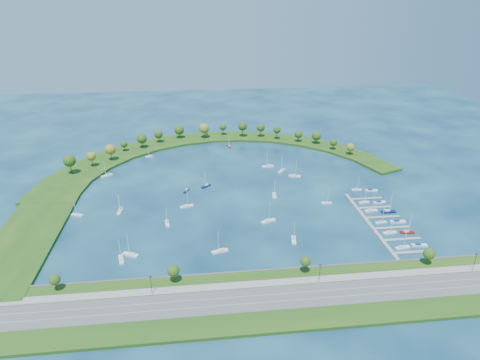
{
  "coord_description": "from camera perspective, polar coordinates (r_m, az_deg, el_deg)",
  "views": [
    {
      "loc": [
        -26.66,
        -272.88,
        129.19
      ],
      "look_at": [
        5.0,
        5.0,
        4.0
      ],
      "focal_mm": 30.94,
      "sensor_mm": 36.0,
      "label": 1
    }
  ],
  "objects": [
    {
      "name": "docked_boat_0",
      "position": [
        250.27,
        21.5,
        -8.61
      ],
      "size": [
        8.85,
        3.69,
        12.61
      ],
      "rotation": [
        0.0,
        0.0,
        0.15
      ],
      "color": "white",
      "rests_on": "ground"
    },
    {
      "name": "moored_boat_12",
      "position": [
        291.47,
        4.77,
        -2.08
      ],
      "size": [
        3.53,
        8.78,
        12.55
      ],
      "rotation": [
        0.0,
        0.0,
        1.43
      ],
      "color": "white",
      "rests_on": "ground"
    },
    {
      "name": "breakwater_trees",
      "position": [
        380.03,
        -5.33,
        5.85
      ],
      "size": [
        238.95,
        92.63,
        15.53
      ],
      "color": "#382314",
      "rests_on": "breakwater"
    },
    {
      "name": "docked_boat_11",
      "position": [
        312.8,
        17.63,
        -1.36
      ],
      "size": [
        9.06,
        3.54,
        1.8
      ],
      "rotation": [
        0.0,
        0.0,
        -0.12
      ],
      "color": "white",
      "rests_on": "ground"
    },
    {
      "name": "docked_boat_6",
      "position": [
        283.79,
        17.63,
        -3.99
      ],
      "size": [
        8.76,
        3.26,
        12.59
      ],
      "rotation": [
        0.0,
        0.0,
        0.1
      ],
      "color": "white",
      "rests_on": "ground"
    },
    {
      "name": "dock_system",
      "position": [
        272.09,
        18.8,
        -5.57
      ],
      "size": [
        24.28,
        82.0,
        1.6
      ],
      "color": "gray",
      "rests_on": "ground"
    },
    {
      "name": "moored_boat_13",
      "position": [
        285.17,
        -21.52,
        -4.46
      ],
      "size": [
        8.25,
        4.88,
        11.72
      ],
      "rotation": [
        0.0,
        0.0,
        2.78
      ],
      "color": "white",
      "rests_on": "ground"
    },
    {
      "name": "moored_boat_4",
      "position": [
        370.14,
        -12.4,
        3.24
      ],
      "size": [
        6.55,
        2.13,
        9.5
      ],
      "rotation": [
        0.0,
        0.0,
        3.19
      ],
      "color": "white",
      "rests_on": "ground"
    },
    {
      "name": "moored_boat_1",
      "position": [
        232.55,
        -16.06,
        -10.45
      ],
      "size": [
        4.22,
        8.78,
        12.44
      ],
      "rotation": [
        0.0,
        0.0,
        1.8
      ],
      "color": "white",
      "rests_on": "ground"
    },
    {
      "name": "moored_boat_3",
      "position": [
        332.76,
        5.77,
        1.32
      ],
      "size": [
        7.57,
        8.63,
        13.25
      ],
      "rotation": [
        0.0,
        0.0,
        4.04
      ],
      "color": "white",
      "rests_on": "ground"
    },
    {
      "name": "docked_boat_3",
      "position": [
        266.46,
        22.06,
        -6.63
      ],
      "size": [
        8.31,
        3.31,
        11.87
      ],
      "rotation": [
        0.0,
        0.0,
        -0.13
      ],
      "color": "maroon",
      "rests_on": "ground"
    },
    {
      "name": "docked_boat_5",
      "position": [
        275.89,
        20.89,
        -5.39
      ],
      "size": [
        9.61,
        3.33,
        1.93
      ],
      "rotation": [
        0.0,
        0.0,
        -0.07
      ],
      "color": "white",
      "rests_on": "ground"
    },
    {
      "name": "docked_boat_10",
      "position": [
        311.03,
        15.77,
        -1.22
      ],
      "size": [
        7.24,
        2.36,
        10.5
      ],
      "rotation": [
        0.0,
        0.0,
        -0.05
      ],
      "color": "white",
      "rests_on": "ground"
    },
    {
      "name": "moored_boat_0",
      "position": [
        278.17,
        -7.38,
        -3.56
      ],
      "size": [
        9.14,
        5.05,
        12.94
      ],
      "rotation": [
        0.0,
        0.0,
        0.31
      ],
      "color": "white",
      "rests_on": "ground"
    },
    {
      "name": "moored_boat_17",
      "position": [
        324.21,
        7.53,
        0.59
      ],
      "size": [
        9.53,
        4.51,
        13.51
      ],
      "rotation": [
        0.0,
        0.0,
        6.06
      ],
      "color": "white",
      "rests_on": "ground"
    },
    {
      "name": "moored_boat_6",
      "position": [
        338.71,
        -17.9,
        0.63
      ],
      "size": [
        8.81,
        7.05,
        13.13
      ],
      "rotation": [
        0.0,
        0.0,
        3.73
      ],
      "color": "white",
      "rests_on": "ground"
    },
    {
      "name": "docked_boat_2",
      "position": [
        262.27,
        19.96,
        -6.78
      ],
      "size": [
        8.52,
        3.07,
        12.27
      ],
      "rotation": [
        0.0,
        0.0,
        0.09
      ],
      "color": "white",
      "rests_on": "ground"
    },
    {
      "name": "moored_boat_16",
      "position": [
        286.55,
        11.85,
        -3.05
      ],
      "size": [
        7.4,
        3.0,
        10.57
      ],
      "rotation": [
        0.0,
        0.0,
        -0.14
      ],
      "color": "white",
      "rests_on": "ground"
    },
    {
      "name": "south_shoreline",
      "position": [
        199.12,
        2.86,
        -16.0
      ],
      "size": [
        420.0,
        43.1,
        11.6
      ],
      "color": "#1A4713",
      "rests_on": "ground"
    },
    {
      "name": "harbor_tower",
      "position": [
        412.65,
        -4.63,
        6.39
      ],
      "size": [
        2.6,
        2.6,
        4.06
      ],
      "color": "gray",
      "rests_on": "breakwater"
    },
    {
      "name": "docked_boat_7",
      "position": [
        286.01,
        19.77,
        -4.07
      ],
      "size": [
        9.39,
        2.83,
        13.72
      ],
      "rotation": [
        0.0,
        0.0,
        -0.02
      ],
      "color": "#0B1545",
      "rests_on": "ground"
    },
    {
      "name": "docked_boat_4",
      "position": [
        271.75,
        18.88,
        -5.49
      ],
      "size": [
        7.49,
        3.01,
        10.71
      ],
      "rotation": [
        0.0,
        0.0,
        0.14
      ],
      "color": "white",
      "rests_on": "ground"
    },
    {
      "name": "moored_boat_5",
      "position": [
        305.76,
        -4.71,
        -0.78
      ],
      "size": [
        7.49,
        7.29,
        12.01
      ],
      "rotation": [
        0.0,
        0.0,
        3.9
      ],
      "color": "#0B1545",
      "rests_on": "ground"
    },
    {
      "name": "moored_boat_10",
      "position": [
        235.05,
        -14.84,
        -9.87
      ],
      "size": [
        9.31,
        6.28,
        13.39
      ],
      "rotation": [
        0.0,
        0.0,
        2.69
      ],
      "color": "white",
      "rests_on": "ground"
    },
    {
      "name": "docked_boat_8",
      "position": [
        293.58,
        16.73,
        -2.91
      ],
      "size": [
        7.48,
        2.77,
        10.74
      ],
      "rotation": [
        0.0,
        0.0,
        0.1
      ],
      "color": "white",
      "rests_on": "ground"
    },
    {
      "name": "moored_boat_8",
      "position": [
        340.71,
        3.88,
        1.95
      ],
      "size": [
        9.61,
        3.31,
        13.89
      ],
      "rotation": [
        0.0,
        0.0,
        3.21
      ],
      "color": "white",
      "rests_on": "ground"
    },
    {
      "name": "moored_boat_15",
      "position": [
        259.06,
        3.92,
        -5.61
      ],
      "size": [
        9.87,
        6.14,
        14.08
      ],
      "rotation": [
        0.0,
        0.0,
        0.39
      ],
      "color": "white",
      "rests_on": "ground"
    },
    {
      "name": "breakwater",
      "position": [
        346.77,
        -9.29,
        2.09
      ],
      "size": [
        286.74,
        247.64,
        2.0
      ],
      "color": "#1A4713",
      "rests_on": "ground"
    },
    {
      "name": "ground",
      "position": [
        303.1,
        -0.83,
        -1.12
      ],
      "size": [
        700.0,
        700.0,
        0.0
      ],
      "primitive_type": "plane",
      "color": "#06213C",
      "rests_on": "ground"
    },
    {
      "name": "docked_boat_9",
      "position": [
        296.82,
        18.68,
        -2.93
      ],
      "size": [
        8.75,
        3.56,
        1.73
      ],
      "rotation": [
        0.0,
        0.0,
        0.14
      ],
      "color": "white",
      "rests_on": "ground"
    },
    {
      "name": "moored_boat_11",
      "position": [
        241.91,
        7.43,
        -8.14
      ],
      "size": [
        3.98,
        8.95,
        12.72
      ],
      "rotation": [
        0.0,
        0.0,
        4.53
      ],
      "color": "white",
      "rests_on": "ground"
    },
    {
      "name": "moored_boat_18",
      "position": [
        260.04,
        -10.01,
        -5.86
      ],
      "size": [
        3.34,
        8.25,
        11.78
      ],
      "rotation": [
        0.0,
        0.0,
        4.85
      ],
      "color": "white",
      "rests_on": "ground"
    },
    {
      "name": "moored_boat_14",
      "position": [
        386.09,
        -1.51,
        4.7
      ],
      "size": [
        3.46,
        7.85,
        11.15
      ],
      "rotation": [
        0.0,
        0.0,
        1.75
      ],
      "color": "maroon",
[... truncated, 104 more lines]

